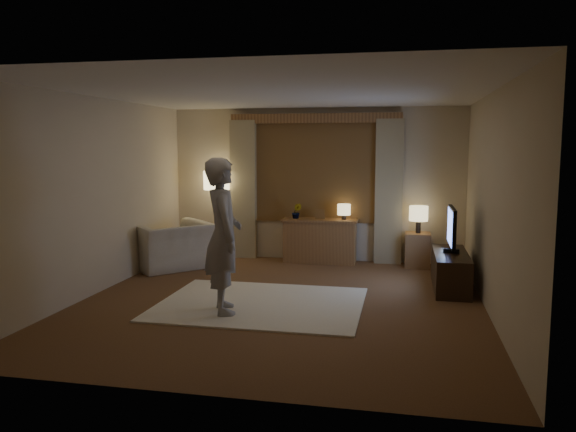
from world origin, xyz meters
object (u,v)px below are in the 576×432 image
(armchair, at_px, (171,246))
(person, at_px, (223,236))
(sideboard, at_px, (320,242))
(tv_stand, at_px, (450,271))
(side_table, at_px, (418,250))

(armchair, relative_size, person, 0.63)
(sideboard, height_order, armchair, armchair)
(person, bearing_deg, sideboard, -36.88)
(armchair, bearing_deg, tv_stand, 126.76)
(armchair, relative_size, tv_stand, 0.81)
(side_table, xyz_separation_m, tv_stand, (0.41, -1.32, -0.03))
(sideboard, xyz_separation_m, armchair, (-2.28, -0.96, 0.02))
(sideboard, height_order, tv_stand, sideboard)
(side_table, bearing_deg, armchair, -166.86)
(armchair, xyz_separation_m, side_table, (3.89, 0.91, -0.09))
(sideboard, height_order, person, person)
(person, bearing_deg, side_table, -61.40)
(armchair, xyz_separation_m, tv_stand, (4.30, -0.41, -0.12))
(side_table, bearing_deg, tv_stand, -72.55)
(armchair, bearing_deg, sideboard, 155.02)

